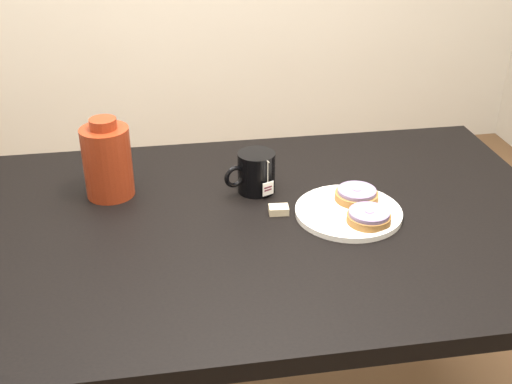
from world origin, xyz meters
The scene contains 7 objects.
table centered at (0.00, 0.00, 0.67)m, with size 1.40×0.90×0.75m.
plate centered at (0.20, -0.01, 0.76)m, with size 0.24×0.24×0.02m.
bagel_back centered at (0.23, 0.03, 0.78)m, with size 0.12×0.12×0.03m.
bagel_front centered at (0.23, -0.07, 0.78)m, with size 0.11×0.11×0.03m.
mug centered at (0.01, 0.14, 0.80)m, with size 0.14×0.12×0.10m.
teabag_pouch centered at (0.04, 0.02, 0.76)m, with size 0.04×0.03×0.02m, color #C6B793.
bagel_package centered at (-0.34, 0.18, 0.84)m, with size 0.13×0.13×0.20m.
Camera 1 is at (-0.21, -1.23, 1.50)m, focal length 45.00 mm.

